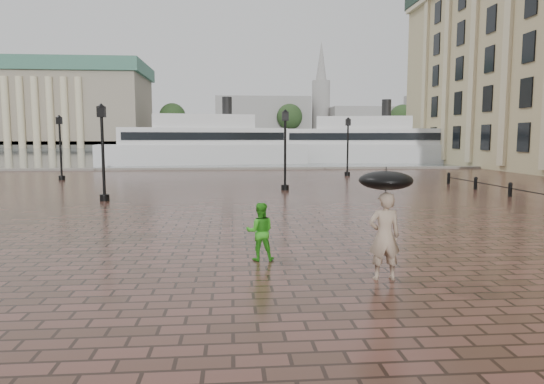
{
  "coord_description": "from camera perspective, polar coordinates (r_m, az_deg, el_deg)",
  "views": [
    {
      "loc": [
        0.01,
        -13.22,
        2.95
      ],
      "look_at": [
        1.15,
        0.57,
        1.4
      ],
      "focal_mm": 32.0,
      "sensor_mm": 36.0,
      "label": 1
    }
  ],
  "objects": [
    {
      "name": "museum",
      "position": [
        167.51,
        -24.24,
        9.58
      ],
      "size": [
        57.0,
        32.5,
        26.0
      ],
      "color": "gray",
      "rests_on": "ground"
    },
    {
      "name": "distant_skyline",
      "position": [
        170.3,
        11.83,
        8.44
      ],
      "size": [
        102.5,
        22.0,
        33.0
      ],
      "color": "gray",
      "rests_on": "ground"
    },
    {
      "name": "ground",
      "position": [
        13.55,
        -4.67,
        -6.21
      ],
      "size": [
        300.0,
        300.0,
        0.0
      ],
      "primitive_type": "plane",
      "color": "#3B251B",
      "rests_on": "ground"
    },
    {
      "name": "ferry_far",
      "position": [
        59.79,
        10.6,
        5.61
      ],
      "size": [
        23.49,
        9.84,
        7.5
      ],
      "rotation": [
        0.0,
        0.0,
        -0.2
      ],
      "color": "silver",
      "rests_on": "ground"
    },
    {
      "name": "adult_pedestrian",
      "position": [
        10.35,
        13.08,
        -5.08
      ],
      "size": [
        0.67,
        0.45,
        1.84
      ],
      "primitive_type": "imported",
      "rotation": [
        0.0,
        0.0,
        3.14
      ],
      "color": "tan",
      "rests_on": "ground"
    },
    {
      "name": "child_pedestrian",
      "position": [
        11.72,
        -1.41,
        -4.68
      ],
      "size": [
        0.7,
        0.55,
        1.4
      ],
      "primitive_type": "imported",
      "rotation": [
        0.0,
        0.0,
        3.11
      ],
      "color": "green",
      "rests_on": "ground"
    },
    {
      "name": "far_shore",
      "position": [
        173.23,
        -4.75,
        5.72
      ],
      "size": [
        300.0,
        60.0,
        2.0
      ],
      "primitive_type": "cube",
      "color": "#4C4C47",
      "rests_on": "ground"
    },
    {
      "name": "street_lamps",
      "position": [
        30.77,
        -7.56,
        5.17
      ],
      "size": [
        21.44,
        14.44,
        4.4
      ],
      "color": "black",
      "rests_on": "ground"
    },
    {
      "name": "quay_edge",
      "position": [
        45.32,
        -4.73,
        2.63
      ],
      "size": [
        80.0,
        0.6,
        0.3
      ],
      "primitive_type": "cube",
      "color": "slate",
      "rests_on": "ground"
    },
    {
      "name": "harbour_water",
      "position": [
        105.26,
        -4.74,
        4.76
      ],
      "size": [
        240.0,
        240.0,
        0.0
      ],
      "primitive_type": "plane",
      "color": "#444D53",
      "rests_on": "ground"
    },
    {
      "name": "far_trees",
      "position": [
        151.36,
        -4.78,
        8.81
      ],
      "size": [
        188.0,
        8.0,
        13.5
      ],
      "color": "#2D2119",
      "rests_on": "ground"
    },
    {
      "name": "umbrella",
      "position": [
        10.19,
        13.25,
        1.33
      ],
      "size": [
        1.1,
        1.1,
        1.18
      ],
      "color": "black",
      "rests_on": "ground"
    },
    {
      "name": "ferry_near",
      "position": [
        55.49,
        -8.09,
        5.62
      ],
      "size": [
        23.68,
        9.43,
        7.57
      ],
      "rotation": [
        0.0,
        0.0,
        0.17
      ],
      "color": "silver",
      "rests_on": "ground"
    }
  ]
}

